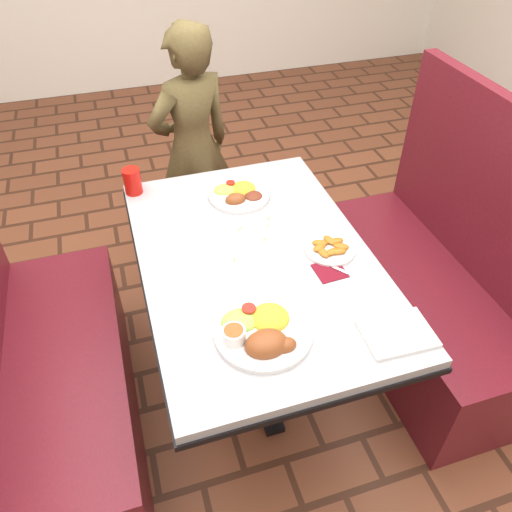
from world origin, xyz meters
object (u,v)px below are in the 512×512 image
(booth_bench_left, at_px, (52,383))
(far_dinner_plate, at_px, (239,191))
(booth_bench_right, at_px, (427,292))
(plantain_plate, at_px, (330,248))
(near_dinner_plate, at_px, (262,328))
(diner_person, at_px, (193,150))
(red_tumbler, at_px, (132,181))
(dining_table, at_px, (256,276))

(booth_bench_left, bearing_deg, far_dinner_plate, 24.13)
(booth_bench_right, xyz_separation_m, plantain_plate, (-0.54, -0.05, 0.43))
(booth_bench_right, height_order, far_dinner_plate, booth_bench_right)
(booth_bench_left, xyz_separation_m, booth_bench_right, (1.60, 0.00, 0.00))
(near_dinner_plate, xyz_separation_m, far_dinner_plate, (0.14, 0.73, -0.01))
(diner_person, xyz_separation_m, near_dinner_plate, (-0.07, -1.37, 0.15))
(far_dinner_plate, distance_m, red_tumbler, 0.44)
(dining_table, bearing_deg, far_dinner_plate, 83.21)
(near_dinner_plate, distance_m, far_dinner_plate, 0.74)
(booth_bench_left, height_order, near_dinner_plate, booth_bench_left)
(red_tumbler, bearing_deg, near_dinner_plate, -73.08)
(booth_bench_right, distance_m, near_dinner_plate, 1.06)
(dining_table, xyz_separation_m, far_dinner_plate, (0.04, 0.38, 0.12))
(dining_table, distance_m, booth_bench_right, 0.86)
(dining_table, bearing_deg, plantain_plate, -11.27)
(booth_bench_right, bearing_deg, booth_bench_left, 180.00)
(dining_table, xyz_separation_m, diner_person, (-0.02, 1.02, -0.02))
(diner_person, bearing_deg, plantain_plate, 84.65)
(dining_table, bearing_deg, diner_person, 91.12)
(booth_bench_left, relative_size, plantain_plate, 6.65)
(dining_table, xyz_separation_m, red_tumbler, (-0.36, 0.53, 0.15))
(booth_bench_right, height_order, diner_person, diner_person)
(booth_bench_left, bearing_deg, plantain_plate, -2.80)
(dining_table, height_order, diner_person, diner_person)
(booth_bench_left, height_order, plantain_plate, booth_bench_left)
(booth_bench_left, distance_m, booth_bench_right, 1.60)
(diner_person, xyz_separation_m, plantain_plate, (0.28, -1.08, 0.13))
(dining_table, relative_size, red_tumbler, 11.30)
(booth_bench_left, distance_m, near_dinner_plate, 0.91)
(near_dinner_plate, bearing_deg, booth_bench_left, 153.73)
(booth_bench_left, xyz_separation_m, plantain_plate, (1.06, -0.05, 0.43))
(far_dinner_plate, distance_m, plantain_plate, 0.48)
(far_dinner_plate, relative_size, plantain_plate, 1.38)
(far_dinner_plate, relative_size, red_tumbler, 2.32)
(diner_person, distance_m, far_dinner_plate, 0.66)
(booth_bench_right, relative_size, plantain_plate, 6.65)
(booth_bench_right, relative_size, red_tumbler, 11.19)
(plantain_plate, bearing_deg, booth_bench_right, 5.49)
(red_tumbler, bearing_deg, far_dinner_plate, -21.20)
(booth_bench_left, bearing_deg, booth_bench_right, 0.00)
(booth_bench_right, distance_m, red_tumbler, 1.36)
(dining_table, bearing_deg, booth_bench_right, 0.00)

